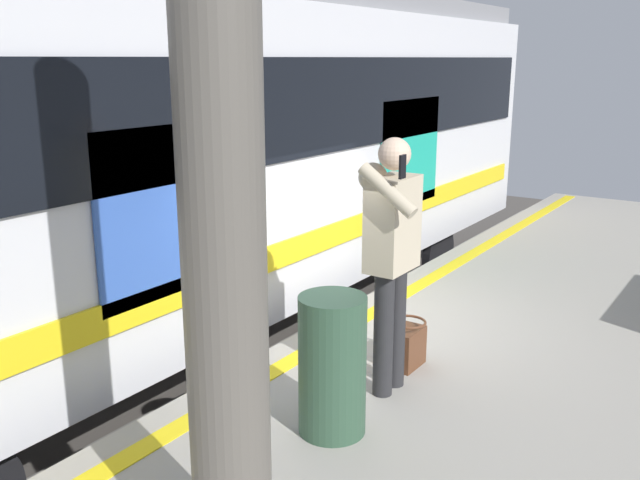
# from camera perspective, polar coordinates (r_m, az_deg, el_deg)

# --- Properties ---
(ground_plane) EXTENTS (23.80, 23.80, 0.00)m
(ground_plane) POSITION_cam_1_polar(r_m,az_deg,el_deg) (6.72, -0.29, -14.99)
(ground_plane) COLOR #4C4742
(platform) EXTENTS (14.91, 4.17, 1.02)m
(platform) POSITION_cam_1_polar(r_m,az_deg,el_deg) (5.70, 17.96, -15.67)
(platform) COLOR #9E998E
(platform) RESTS_ON ground
(safety_line) EXTENTS (14.61, 0.16, 0.01)m
(safety_line) POSITION_cam_1_polar(r_m,az_deg,el_deg) (6.12, 2.04, -7.37)
(safety_line) COLOR yellow
(safety_line) RESTS_ON platform
(track_rail_near) EXTENTS (19.38, 0.08, 0.16)m
(track_rail_near) POSITION_cam_1_polar(r_m,az_deg,el_deg) (7.36, -8.29, -11.65)
(track_rail_near) COLOR slate
(track_rail_near) RESTS_ON ground
(track_rail_far) EXTENTS (19.38, 0.08, 0.16)m
(track_rail_far) POSITION_cam_1_polar(r_m,az_deg,el_deg) (8.32, -15.72, -8.85)
(track_rail_far) COLOR slate
(track_rail_far) RESTS_ON ground
(train_carriage) EXTENTS (10.97, 3.08, 3.91)m
(train_carriage) POSITION_cam_1_polar(r_m,az_deg,el_deg) (7.58, -9.81, 8.19)
(train_carriage) COLOR silver
(train_carriage) RESTS_ON ground
(passenger) EXTENTS (0.57, 0.55, 1.81)m
(passenger) POSITION_cam_1_polar(r_m,az_deg,el_deg) (4.74, 5.89, -0.44)
(passenger) COLOR #262628
(passenger) RESTS_ON platform
(handbag) EXTENTS (0.31, 0.28, 0.37)m
(handbag) POSITION_cam_1_polar(r_m,az_deg,el_deg) (5.41, 7.21, -8.63)
(handbag) COLOR #59331E
(handbag) RESTS_ON platform
(station_column) EXTENTS (0.36, 0.36, 3.57)m
(station_column) POSITION_cam_1_polar(r_m,az_deg,el_deg) (2.79, -8.12, 3.77)
(station_column) COLOR #59544C
(station_column) RESTS_ON platform
(trash_bin) EXTENTS (0.43, 0.43, 0.90)m
(trash_bin) POSITION_cam_1_polar(r_m,az_deg,el_deg) (4.38, 1.02, -10.29)
(trash_bin) COLOR #2D4C38
(trash_bin) RESTS_ON platform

